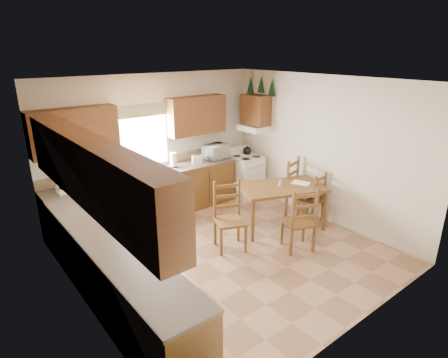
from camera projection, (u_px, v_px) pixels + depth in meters
floor at (228, 252)px, 6.06m from camera, size 4.50×4.50×0.00m
ceiling at (229, 81)px, 5.16m from camera, size 4.50×4.50×0.00m
wall_left at (77, 213)px, 4.29m from camera, size 4.50×4.50×0.00m
wall_right at (323, 150)px, 6.93m from camera, size 4.50×4.50×0.00m
wall_back at (156, 145)px, 7.27m from camera, size 4.50×4.50×0.00m
wall_front at (363, 227)px, 3.95m from camera, size 4.50×4.50×0.00m
lower_cab_back at (149, 197)px, 7.14m from camera, size 3.75×0.60×0.88m
lower_cab_left at (115, 277)px, 4.66m from camera, size 0.60×3.60×0.88m
counter_back at (147, 174)px, 6.98m from camera, size 3.75×0.63×0.04m
counter_left at (111, 244)px, 4.51m from camera, size 0.63×3.60×0.04m
backsplash at (140, 165)px, 7.16m from camera, size 3.75×0.01×0.18m
upper_cab_back_left at (74, 131)px, 6.08m from camera, size 1.41×0.33×0.75m
upper_cab_back_right at (196, 115)px, 7.49m from camera, size 1.25×0.33×0.75m
upper_cab_left at (91, 171)px, 4.11m from camera, size 0.33×3.60×0.75m
upper_cab_stove at (256, 110)px, 7.87m from camera, size 0.33×0.62×0.62m
range_hood at (254, 128)px, 7.97m from camera, size 0.44×0.62×0.12m
window_frame at (142, 137)px, 7.01m from camera, size 1.13×0.02×1.18m
window_pane at (142, 137)px, 7.01m from camera, size 1.05×0.01×1.10m
window_valance at (140, 111)px, 6.82m from camera, size 1.19×0.01×0.24m
sink_basin at (151, 172)px, 7.01m from camera, size 0.75×0.45×0.04m
pine_decal_a at (272, 87)px, 7.55m from camera, size 0.22×0.22×0.36m
pine_decal_b at (261, 84)px, 7.77m from camera, size 0.22×0.22×0.36m
pine_decal_c at (251, 85)px, 8.02m from camera, size 0.22×0.22×0.36m
stove at (246, 177)px, 8.27m from camera, size 0.63×0.65×0.89m
coffeemaker at (63, 182)px, 6.00m from camera, size 0.28×0.31×0.36m
paper_towel at (173, 160)px, 7.30m from camera, size 0.16×0.16×0.29m
toaster at (197, 159)px, 7.58m from camera, size 0.23×0.19×0.16m
microwave at (216, 152)px, 7.88m from camera, size 0.54×0.43×0.29m
dining_table at (281, 207)px, 6.81m from camera, size 1.71×1.34×0.80m
chair_near_left at (299, 218)px, 6.02m from camera, size 0.59×0.58×1.09m
chair_near_right at (311, 197)px, 7.04m from camera, size 0.45×0.44×0.97m
chair_far_left at (230, 217)px, 6.02m from camera, size 0.61×0.59×1.12m
chair_far_right at (301, 189)px, 7.21m from camera, size 0.57×0.56×1.12m
table_paper at (301, 183)px, 6.82m from camera, size 0.33×0.38×0.00m
table_card at (280, 183)px, 6.66m from camera, size 0.08×0.05×0.11m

